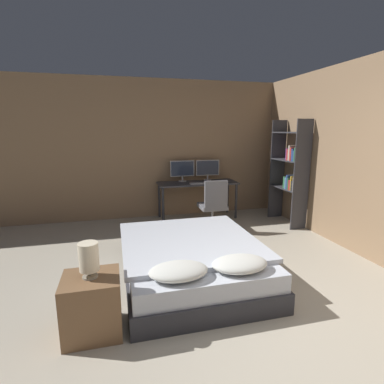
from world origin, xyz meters
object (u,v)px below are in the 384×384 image
at_px(monitor_right, 208,169).
at_px(office_chair, 213,210).
at_px(nightstand, 92,305).
at_px(desk, 198,187).
at_px(bedside_lamp, 89,257).
at_px(monitor_left, 182,170).
at_px(bed, 192,260).
at_px(computer_mouse, 214,182).
at_px(bookshelf, 292,169).
at_px(keyboard, 200,183).

height_order(monitor_right, office_chair, monitor_right).
bearing_deg(nightstand, office_chair, 51.46).
xyz_separation_m(desk, monitor_right, (0.26, 0.18, 0.33)).
distance_m(bedside_lamp, monitor_left, 3.68).
xyz_separation_m(bedside_lamp, monitor_right, (2.08, 3.32, 0.26)).
xyz_separation_m(bed, nightstand, (-1.07, -0.71, 0.03)).
bearing_deg(computer_mouse, bedside_lamp, -125.35).
xyz_separation_m(bedside_lamp, bookshelf, (3.36, 2.31, 0.34)).
xyz_separation_m(monitor_left, computer_mouse, (0.55, -0.36, -0.22)).
relative_size(nightstand, monitor_left, 1.08).
xyz_separation_m(nightstand, bookshelf, (3.36, 2.31, 0.78)).
xyz_separation_m(monitor_right, bookshelf, (1.28, -1.01, 0.09)).
bearing_deg(computer_mouse, nightstand, -125.35).
bearing_deg(bed, desk, 72.90).
height_order(bedside_lamp, keyboard, bedside_lamp).
bearing_deg(bed, monitor_right, 68.81).
distance_m(bed, bedside_lamp, 1.37).
bearing_deg(nightstand, desk, 59.97).
distance_m(monitor_left, monitor_right, 0.53).
relative_size(nightstand, computer_mouse, 7.49).
bearing_deg(desk, office_chair, -84.76).
distance_m(monitor_left, keyboard, 0.50).
height_order(bed, keyboard, keyboard).
bearing_deg(keyboard, monitor_right, 53.67).
relative_size(desk, computer_mouse, 22.37).
height_order(nightstand, bedside_lamp, bedside_lamp).
relative_size(monitor_left, office_chair, 0.54).
height_order(bed, nightstand, bed).
bearing_deg(monitor_left, keyboard, -53.67).
distance_m(desk, office_chair, 0.82).
bearing_deg(keyboard, monitor_left, 126.33).
relative_size(nightstand, monitor_right, 1.08).
height_order(bed, computer_mouse, computer_mouse).
bearing_deg(bed, nightstand, -146.36).
bearing_deg(keyboard, bedside_lamp, -121.50).
height_order(monitor_left, computer_mouse, monitor_left).
distance_m(keyboard, computer_mouse, 0.29).
relative_size(desk, monitor_left, 3.21).
relative_size(nightstand, office_chair, 0.58).
bearing_deg(office_chair, bed, -116.28).
xyz_separation_m(bed, bookshelf, (2.29, 1.60, 0.81)).
xyz_separation_m(monitor_right, office_chair, (-0.19, -0.95, -0.61)).
bearing_deg(desk, nightstand, -120.03).
distance_m(bedside_lamp, desk, 3.63).
distance_m(keyboard, bookshelf, 1.71).
xyz_separation_m(monitor_right, keyboard, (-0.26, -0.36, -0.23)).
distance_m(desk, keyboard, 0.20).
xyz_separation_m(bedside_lamp, desk, (1.82, 3.14, -0.07)).
height_order(nightstand, office_chair, office_chair).
relative_size(bed, desk, 1.23).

